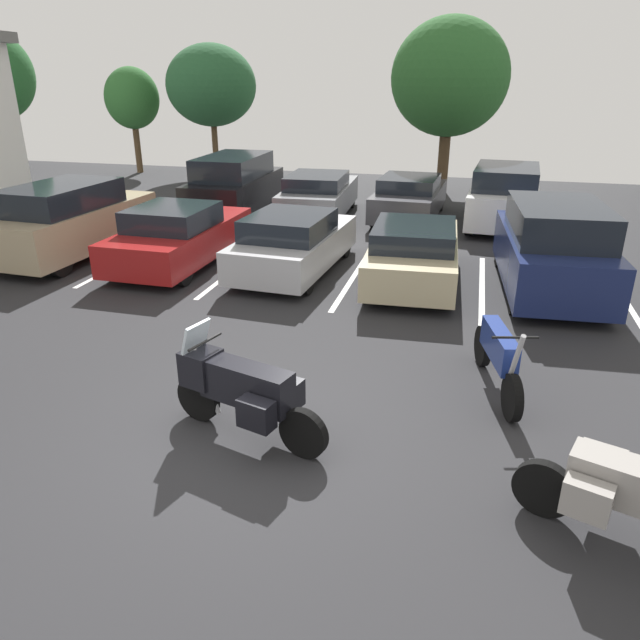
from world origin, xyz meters
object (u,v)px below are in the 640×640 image
Objects in this scene: car_far_grey at (319,195)px; car_far_charcoal at (410,198)px; motorcycle_second at (498,356)px; car_far_white at (504,196)px; car_red at (179,236)px; car_silver at (293,243)px; motorcycle_touring at (241,389)px; car_tan at (71,220)px; car_far_black at (235,184)px; car_champagne at (414,252)px; car_navy at (553,249)px.

car_far_charcoal is at bearing 8.98° from car_far_grey.
car_far_white is (0.36, 10.72, 0.35)m from motorcycle_second.
motorcycle_second is 8.79m from car_red.
motorcycle_second is 11.83m from car_far_grey.
motorcycle_second is at bearing -77.00° from car_far_charcoal.
motorcycle_touring is at bearing -78.74° from car_silver.
car_red is 1.05× the size of car_silver.
car_tan reaches higher than car_far_charcoal.
car_far_black is at bearing -178.53° from car_far_white.
car_champagne is at bearing 0.44° from car_tan.
car_navy is at bearing 0.98° from car_red.
car_far_grey is (-6.60, 5.69, -0.23)m from car_navy.
car_far_grey is (-2.23, 12.56, 0.03)m from motorcycle_touring.
car_far_white is at bearing 70.75° from car_champagne.
car_champagne is 0.97× the size of car_navy.
car_far_grey is at bearing 70.92° from car_red.
car_tan is at bearing 137.22° from motorcycle_touring.
car_navy is 8.71m from car_far_grey.
motorcycle_touring is 8.14m from car_navy.
car_far_white reaches higher than car_far_grey.
motorcycle_second is at bearing -24.01° from car_tan.
car_far_black is 2.91m from car_far_grey.
car_tan is 7.71m from car_far_grey.
car_far_white is (2.90, -0.25, 0.22)m from car_far_charcoal.
car_navy reaches higher than car_silver.
car_silver is at bearing 1.42° from car_red.
car_navy is (5.72, 0.08, 0.25)m from car_silver.
motorcycle_second is at bearing -69.77° from car_champagne.
car_far_black is (-6.59, 5.79, 0.26)m from car_champagne.
motorcycle_touring is 6.92m from car_silver.
motorcycle_touring is at bearing -105.59° from car_far_white.
car_far_charcoal is (2.89, 0.46, -0.02)m from car_far_grey.
car_navy reaches higher than car_far_black.
motorcycle_second is 0.48× the size of car_far_grey.
car_silver is (-1.35, 6.79, 0.02)m from motorcycle_touring.
motorcycle_touring reaches higher than car_champagne.
car_tan reaches higher than car_far_grey.
car_far_black reaches higher than motorcycle_touring.
motorcycle_touring is at bearing -67.76° from car_far_black.
car_tan reaches higher than motorcycle_second.
car_far_grey is 1.06× the size of car_far_charcoal.
motorcycle_second is 6.57m from car_silver.
car_tan reaches higher than car_silver.
car_tan is (-7.22, 6.69, 0.25)m from motorcycle_touring.
car_silver is (2.89, 0.07, -0.01)m from car_red.
car_far_white is (10.79, 6.08, -0.01)m from car_tan.
motorcycle_second is 0.49× the size of car_far_white.
car_tan is at bearing -130.42° from car_far_grey.
car_far_white is (5.79, 0.21, 0.20)m from car_far_grey.
motorcycle_touring is 0.49× the size of car_far_white.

